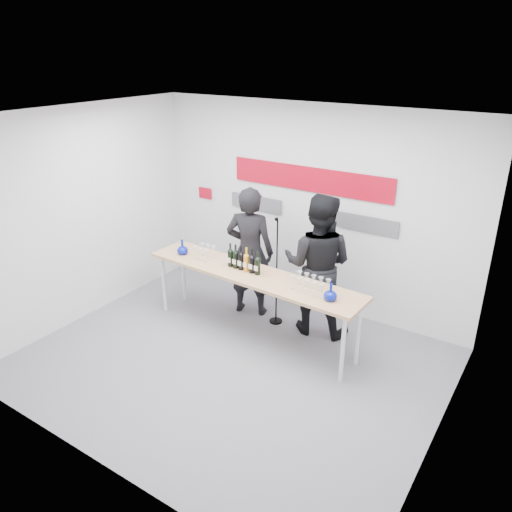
% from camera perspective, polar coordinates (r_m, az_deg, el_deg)
% --- Properties ---
extents(ground, '(5.00, 5.00, 0.00)m').
position_cam_1_polar(ground, '(6.44, -3.01, -12.13)').
color(ground, slate).
rests_on(ground, ground).
extents(back_wall, '(5.00, 0.04, 3.00)m').
position_cam_1_polar(back_wall, '(7.31, 6.06, 5.36)').
color(back_wall, silver).
rests_on(back_wall, ground).
extents(signage, '(3.38, 0.02, 0.79)m').
position_cam_1_polar(signage, '(7.22, 5.65, 7.69)').
color(signage, '#A8071A').
rests_on(signage, back_wall).
extents(tasting_table, '(3.16, 0.78, 0.94)m').
position_cam_1_polar(tasting_table, '(6.56, -0.48, -2.53)').
color(tasting_table, '#DDAE77').
rests_on(tasting_table, ground).
extents(wine_bottles, '(0.53, 0.10, 0.33)m').
position_cam_1_polar(wine_bottles, '(6.55, -1.41, -0.31)').
color(wine_bottles, black).
rests_on(wine_bottles, tasting_table).
extents(decanter_left, '(0.16, 0.16, 0.21)m').
position_cam_1_polar(decanter_left, '(7.17, -8.41, 1.03)').
color(decanter_left, '#071690').
rests_on(decanter_left, tasting_table).
extents(decanter_right, '(0.16, 0.16, 0.21)m').
position_cam_1_polar(decanter_right, '(5.88, 8.53, -4.07)').
color(decanter_right, '#071690').
rests_on(decanter_right, tasting_table).
extents(glasses_left, '(0.27, 0.23, 0.18)m').
position_cam_1_polar(glasses_left, '(6.98, -5.93, 0.41)').
color(glasses_left, silver).
rests_on(glasses_left, tasting_table).
extents(glasses_right, '(0.47, 0.24, 0.18)m').
position_cam_1_polar(glasses_right, '(6.06, 6.21, -3.24)').
color(glasses_right, silver).
rests_on(glasses_right, tasting_table).
extents(presenter_left, '(0.80, 0.64, 1.92)m').
position_cam_1_polar(presenter_left, '(7.15, -0.70, 0.46)').
color(presenter_left, black).
rests_on(presenter_left, ground).
extents(presenter_right, '(1.09, 0.93, 1.97)m').
position_cam_1_polar(presenter_right, '(6.71, 7.07, -1.04)').
color(presenter_right, black).
rests_on(presenter_right, ground).
extents(mic_stand, '(0.19, 0.19, 1.60)m').
position_cam_1_polar(mic_stand, '(7.06, 2.33, -4.09)').
color(mic_stand, black).
rests_on(mic_stand, ground).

